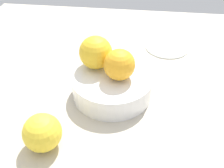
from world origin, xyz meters
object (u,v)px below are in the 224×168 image
Objects in this scene: fruit_bowl at (112,86)px; orange_loose_0 at (42,133)px; orange_in_bowl_0 at (120,64)px; side_plate at (167,47)px; orange_in_bowl_1 at (96,52)px.

orange_loose_0 is at bearing -33.03° from fruit_bowl.
orange_in_bowl_0 is 29.41cm from side_plate.
fruit_bowl is at bearing -76.46° from orange_in_bowl_0.
orange_in_bowl_1 is 23.87cm from orange_loose_0.
orange_loose_0 is (18.45, -13.48, -5.32)cm from orange_in_bowl_0.
fruit_bowl is at bearing 146.97° from orange_loose_0.
fruit_bowl is at bearing -30.41° from side_plate.
orange_in_bowl_0 is 23.46cm from orange_loose_0.
fruit_bowl reaches higher than side_plate.
orange_in_bowl_1 reaches higher than fruit_bowl.
orange_in_bowl_0 reaches higher than side_plate.
orange_in_bowl_1 is at bearing -131.21° from fruit_bowl.
fruit_bowl is 6.88cm from orange_in_bowl_0.
orange_in_bowl_0 is (-0.42, 1.75, 6.64)cm from fruit_bowl.
orange_loose_0 is at bearing -17.89° from orange_in_bowl_1.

